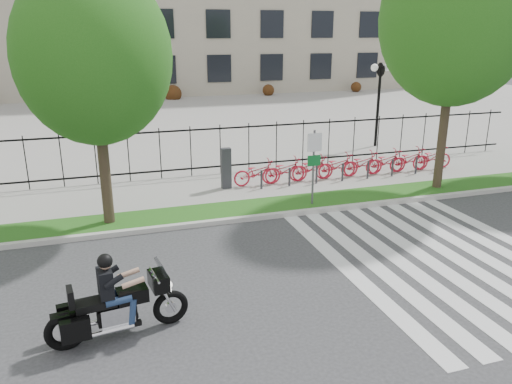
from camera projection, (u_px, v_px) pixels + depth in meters
name	position (u px, v px, depth m)	size (l,w,h in m)	color
ground	(266.00, 284.00, 11.71)	(120.00, 120.00, 0.00)	#333335
curb	(223.00, 221.00, 15.40)	(60.00, 0.20, 0.15)	#BBB9B0
grass_verge	(217.00, 212.00, 16.17)	(60.00, 1.50, 0.15)	#295B16
sidewalk	(201.00, 190.00, 18.44)	(60.00, 3.50, 0.15)	#9E9A94
plaza	(149.00, 117.00, 34.35)	(80.00, 34.00, 0.10)	#9E9A94
crosswalk_stripes	(439.00, 257.00, 13.11)	(5.70, 8.00, 0.01)	silver
iron_fence	(191.00, 151.00, 19.69)	(30.00, 0.06, 2.00)	black
lamp_post_right	(380.00, 84.00, 24.51)	(1.06, 0.70, 4.25)	black
street_tree_1	(94.00, 56.00, 13.68)	(4.32, 4.32, 7.37)	#35281D
street_tree_2	(456.00, 19.00, 16.78)	(5.11, 5.11, 8.87)	#35281D
bike_share_station	(348.00, 165.00, 19.75)	(9.99, 0.86, 1.50)	#2D2D33
sign_pole_regulatory	(314.00, 158.00, 16.26)	(0.50, 0.09, 2.50)	#59595B
motorcycle_rider	(118.00, 303.00, 9.54)	(2.75, 0.96, 2.13)	black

